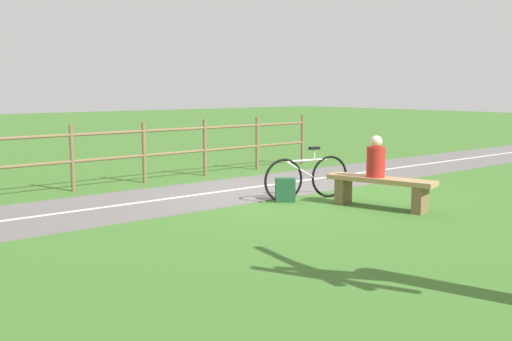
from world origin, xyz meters
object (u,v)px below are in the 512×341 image
object	(u,v)px
person_seated	(376,159)
bicycle	(307,177)
bench	(380,187)
backpack	(285,190)

from	to	relation	value
person_seated	bicycle	bearing A→B (deg)	3.14
bench	person_seated	xyz separation A→B (m)	(0.09, 0.02, 0.46)
bench	backpack	size ratio (longest dim) A/B	4.45
bicycle	backpack	xyz separation A→B (m)	(0.11, 0.43, -0.19)
backpack	bicycle	bearing A→B (deg)	-103.83
bicycle	backpack	size ratio (longest dim) A/B	4.04
bench	bicycle	xyz separation A→B (m)	(1.31, 0.40, 0.05)
bench	backpack	distance (m)	1.65
person_seated	backpack	size ratio (longest dim) A/B	1.64
bicycle	bench	bearing A→B (deg)	119.98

